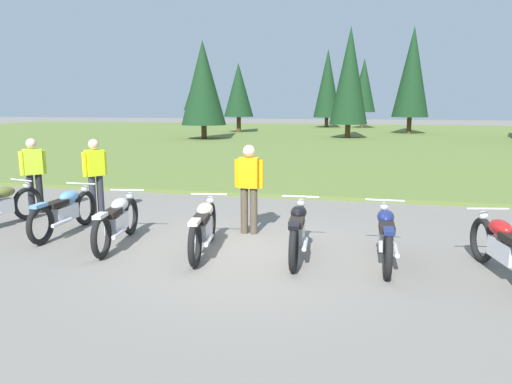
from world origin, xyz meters
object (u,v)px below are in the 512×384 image
(motorcycle_black, at_px, (298,230))
(rider_near_row_end, at_px, (34,171))
(motorcycle_sky_blue, at_px, (65,211))
(motorcycle_red, at_px, (505,248))
(motorcycle_cream, at_px, (204,226))
(motorcycle_navy, at_px, (386,235))
(rider_with_back_turned, at_px, (95,172))
(motorcycle_silver, at_px, (117,220))
(rider_in_hivis_vest, at_px, (249,184))

(motorcycle_black, height_order, rider_near_row_end, rider_near_row_end)
(motorcycle_sky_blue, xyz_separation_m, motorcycle_red, (7.39, -0.67, 0.00))
(motorcycle_cream, height_order, motorcycle_red, same)
(motorcycle_navy, relative_size, rider_with_back_turned, 1.26)
(motorcycle_cream, distance_m, rider_near_row_end, 4.97)
(motorcycle_red, height_order, rider_near_row_end, rider_near_row_end)
(motorcycle_black, distance_m, motorcycle_red, 2.96)
(motorcycle_black, bearing_deg, motorcycle_sky_blue, 175.30)
(motorcycle_silver, relative_size, motorcycle_navy, 0.99)
(rider_with_back_turned, bearing_deg, motorcycle_sky_blue, -80.88)
(rider_in_hivis_vest, bearing_deg, motorcycle_red, -19.85)
(rider_in_hivis_vest, bearing_deg, motorcycle_black, -46.78)
(motorcycle_black, distance_m, rider_near_row_end, 6.37)
(motorcycle_silver, xyz_separation_m, rider_in_hivis_vest, (2.04, 1.23, 0.51))
(motorcycle_silver, xyz_separation_m, motorcycle_cream, (1.58, -0.05, 0.00))
(rider_with_back_turned, bearing_deg, motorcycle_cream, -32.21)
(motorcycle_black, distance_m, motorcycle_navy, 1.35)
(rider_with_back_turned, bearing_deg, rider_near_row_end, -174.96)
(motorcycle_black, relative_size, motorcycle_red, 1.01)
(motorcycle_navy, xyz_separation_m, rider_with_back_turned, (-6.03, 1.85, 0.51))
(motorcycle_navy, xyz_separation_m, rider_near_row_end, (-7.47, 1.72, 0.51))
(rider_near_row_end, bearing_deg, motorcycle_red, -12.61)
(motorcycle_cream, relative_size, rider_with_back_turned, 1.25)
(motorcycle_red, xyz_separation_m, rider_with_back_turned, (-7.62, 2.15, 0.51))
(motorcycle_cream, relative_size, motorcycle_black, 0.99)
(motorcycle_cream, bearing_deg, rider_with_back_turned, 147.79)
(motorcycle_black, distance_m, rider_in_hivis_vest, 1.66)
(motorcycle_sky_blue, height_order, motorcycle_black, same)
(motorcycle_black, relative_size, motorcycle_navy, 1.00)
(motorcycle_navy, distance_m, motorcycle_red, 1.62)
(motorcycle_navy, height_order, rider_in_hivis_vest, rider_in_hivis_vest)
(motorcycle_sky_blue, distance_m, motorcycle_black, 4.46)
(motorcycle_red, relative_size, rider_near_row_end, 1.24)
(motorcycle_navy, bearing_deg, motorcycle_black, -180.00)
(motorcycle_silver, height_order, rider_near_row_end, rider_near_row_end)
(motorcycle_navy, xyz_separation_m, motorcycle_red, (1.59, -0.31, 0.00))
(motorcycle_sky_blue, bearing_deg, rider_near_row_end, 140.95)
(motorcycle_silver, bearing_deg, motorcycle_navy, 1.07)
(motorcycle_sky_blue, height_order, rider_in_hivis_vest, rider_in_hivis_vest)
(rider_in_hivis_vest, distance_m, rider_near_row_end, 5.07)
(motorcycle_silver, relative_size, motorcycle_cream, 1.00)
(motorcycle_black, relative_size, rider_with_back_turned, 1.26)
(motorcycle_sky_blue, relative_size, rider_in_hivis_vest, 1.26)
(motorcycle_black, height_order, rider_in_hivis_vest, rider_in_hivis_vest)
(motorcycle_sky_blue, bearing_deg, rider_in_hivis_vest, 13.11)
(motorcycle_sky_blue, distance_m, rider_near_row_end, 2.21)
(motorcycle_red, bearing_deg, motorcycle_black, 174.09)
(motorcycle_sky_blue, height_order, motorcycle_silver, same)
(motorcycle_cream, bearing_deg, rider_near_row_end, 157.95)
(motorcycle_black, distance_m, rider_with_back_turned, 5.06)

